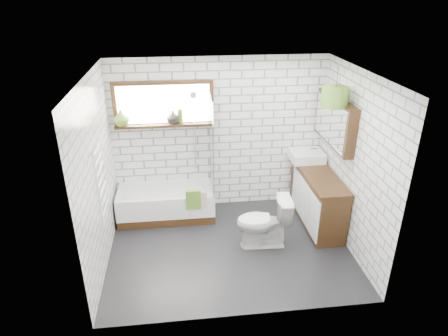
{
  "coord_description": "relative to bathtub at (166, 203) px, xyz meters",
  "views": [
    {
      "loc": [
        -0.65,
        -4.7,
        3.49
      ],
      "look_at": [
        -0.05,
        0.25,
        1.16
      ],
      "focal_mm": 32.0,
      "sensor_mm": 36.0,
      "label": 1
    }
  ],
  "objects": [
    {
      "name": "tap",
      "position": [
        2.46,
        0.08,
        0.73
      ],
      "size": [
        0.04,
        0.04,
        0.15
      ],
      "primitive_type": "cylinder",
      "rotation": [
        0.0,
        0.0,
        -0.37
      ],
      "color": "silver",
      "rests_on": "vanity"
    },
    {
      "name": "towel_green",
      "position": [
        0.43,
        -0.34,
        0.23
      ],
      "size": [
        0.23,
        0.06,
        0.31
      ],
      "primitive_type": "cube",
      "color": "#497322",
      "rests_on": "bathtub"
    },
    {
      "name": "basin",
      "position": [
        2.3,
        0.08,
        0.68
      ],
      "size": [
        0.52,
        0.45,
        0.15
      ],
      "primitive_type": "cube",
      "color": "white",
      "rests_on": "vanity"
    },
    {
      "name": "shower_screen",
      "position": [
        0.74,
        0.0,
        1.0
      ],
      "size": [
        0.02,
        0.72,
        1.5
      ],
      "primitive_type": "cube",
      "color": "white",
      "rests_on": "bathtub"
    },
    {
      "name": "floor",
      "position": [
        0.9,
        -0.96,
        -0.25
      ],
      "size": [
        3.4,
        2.6,
        0.01
      ],
      "primitive_type": "cube",
      "color": "black",
      "rests_on": "ground"
    },
    {
      "name": "wall_back",
      "position": [
        0.9,
        0.34,
        1.0
      ],
      "size": [
        3.4,
        0.01,
        2.5
      ],
      "primitive_type": "cube",
      "color": "white",
      "rests_on": "ground"
    },
    {
      "name": "mirror_cabinet",
      "position": [
        2.52,
        -0.36,
        1.4
      ],
      "size": [
        0.16,
        1.2,
        0.7
      ],
      "primitive_type": "cube",
      "color": "black",
      "rests_on": "wall_right"
    },
    {
      "name": "wall_right",
      "position": [
        2.61,
        -0.96,
        1.0
      ],
      "size": [
        0.01,
        2.6,
        2.5
      ],
      "primitive_type": "cube",
      "color": "white",
      "rests_on": "ground"
    },
    {
      "name": "pendant",
      "position": [
        2.35,
        -0.66,
        1.85
      ],
      "size": [
        0.36,
        0.36,
        0.26
      ],
      "primitive_type": "cylinder",
      "color": "#497322",
      "rests_on": "ceiling"
    },
    {
      "name": "towel_beige",
      "position": [
        0.53,
        -0.34,
        0.23
      ],
      "size": [
        0.19,
        0.05,
        0.25
      ],
      "primitive_type": "cube",
      "color": "tan",
      "rests_on": "bathtub"
    },
    {
      "name": "towel_radiator",
      "position": [
        -0.76,
        -0.96,
        0.95
      ],
      "size": [
        0.06,
        0.52,
        1.0
      ],
      "primitive_type": "cube",
      "color": "white",
      "rests_on": "wall_left"
    },
    {
      "name": "shower_riser",
      "position": [
        0.5,
        0.3,
        1.1
      ],
      "size": [
        0.02,
        0.02,
        1.3
      ],
      "primitive_type": "cylinder",
      "color": "silver",
      "rests_on": "wall_back"
    },
    {
      "name": "bathtub",
      "position": [
        0.0,
        0.0,
        0.0
      ],
      "size": [
        1.52,
        0.67,
        0.49
      ],
      "primitive_type": "cube",
      "color": "white",
      "rests_on": "floor"
    },
    {
      "name": "vase_olive",
      "position": [
        -0.6,
        0.27,
        1.36
      ],
      "size": [
        0.28,
        0.28,
        0.25
      ],
      "primitive_type": "imported",
      "rotation": [
        0.0,
        0.0,
        -0.21
      ],
      "color": "#4F7824",
      "rests_on": "window"
    },
    {
      "name": "window",
      "position": [
        0.05,
        0.3,
        1.55
      ],
      "size": [
        1.52,
        0.16,
        0.68
      ],
      "primitive_type": "cube",
      "color": "black",
      "rests_on": "wall_back"
    },
    {
      "name": "toilet",
      "position": [
        1.39,
        -0.95,
        0.14
      ],
      "size": [
        0.47,
        0.78,
        0.77
      ],
      "primitive_type": "imported",
      "rotation": [
        0.0,
        0.0,
        -1.63
      ],
      "color": "white",
      "rests_on": "floor"
    },
    {
      "name": "vanity",
      "position": [
        2.36,
        -0.42,
        0.18
      ],
      "size": [
        0.48,
        1.49,
        0.85
      ],
      "primitive_type": "cube",
      "color": "black",
      "rests_on": "floor"
    },
    {
      "name": "ceiling",
      "position": [
        0.9,
        -0.96,
        2.26
      ],
      "size": [
        3.4,
        2.6,
        0.01
      ],
      "primitive_type": "cube",
      "color": "white",
      "rests_on": "ground"
    },
    {
      "name": "wall_front",
      "position": [
        0.9,
        -2.27,
        1.0
      ],
      "size": [
        3.4,
        0.01,
        2.5
      ],
      "primitive_type": "cube",
      "color": "white",
      "rests_on": "ground"
    },
    {
      "name": "bottle",
      "position": [
        0.29,
        0.27,
        1.34
      ],
      "size": [
        0.08,
        0.08,
        0.22
      ],
      "primitive_type": "cylinder",
      "rotation": [
        0.0,
        0.0,
        -0.19
      ],
      "color": "#4F7824",
      "rests_on": "window"
    },
    {
      "name": "wall_left",
      "position": [
        -0.8,
        -0.96,
        1.0
      ],
      "size": [
        0.01,
        2.6,
        2.5
      ],
      "primitive_type": "cube",
      "color": "white",
      "rests_on": "ground"
    },
    {
      "name": "vase_dark",
      "position": [
        0.18,
        0.27,
        1.34
      ],
      "size": [
        0.24,
        0.24,
        0.21
      ],
      "primitive_type": "imported",
      "rotation": [
        0.0,
        0.0,
        0.2
      ],
      "color": "black",
      "rests_on": "window"
    }
  ]
}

